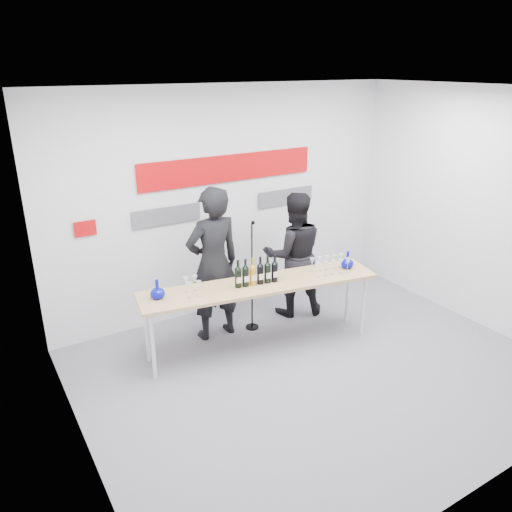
{
  "coord_description": "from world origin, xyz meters",
  "views": [
    {
      "loc": [
        -3.07,
        -3.7,
        3.23
      ],
      "look_at": [
        -0.28,
        0.86,
        1.15
      ],
      "focal_mm": 35.0,
      "sensor_mm": 36.0,
      "label": 1
    }
  ],
  "objects_px": {
    "presenter_right": "(294,255)",
    "mic_stand": "(252,297)",
    "presenter_left": "(213,264)",
    "tasting_table": "(260,288)"
  },
  "relations": [
    {
      "from": "tasting_table",
      "to": "mic_stand",
      "type": "bearing_deg",
      "value": 81.0
    },
    {
      "from": "tasting_table",
      "to": "presenter_right",
      "type": "height_order",
      "value": "presenter_right"
    },
    {
      "from": "mic_stand",
      "to": "presenter_left",
      "type": "bearing_deg",
      "value": 168.39
    },
    {
      "from": "presenter_right",
      "to": "mic_stand",
      "type": "distance_m",
      "value": 0.82
    },
    {
      "from": "presenter_left",
      "to": "presenter_right",
      "type": "height_order",
      "value": "presenter_left"
    },
    {
      "from": "presenter_right",
      "to": "mic_stand",
      "type": "xyz_separation_m",
      "value": [
        -0.71,
        -0.1,
        -0.4
      ]
    },
    {
      "from": "presenter_left",
      "to": "mic_stand",
      "type": "xyz_separation_m",
      "value": [
        0.48,
        -0.1,
        -0.51
      ]
    },
    {
      "from": "tasting_table",
      "to": "mic_stand",
      "type": "xyz_separation_m",
      "value": [
        0.15,
        0.45,
        -0.33
      ]
    },
    {
      "from": "tasting_table",
      "to": "presenter_left",
      "type": "relative_size",
      "value": 1.49
    },
    {
      "from": "presenter_left",
      "to": "presenter_right",
      "type": "xyz_separation_m",
      "value": [
        1.19,
        0.0,
        -0.11
      ]
    }
  ]
}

